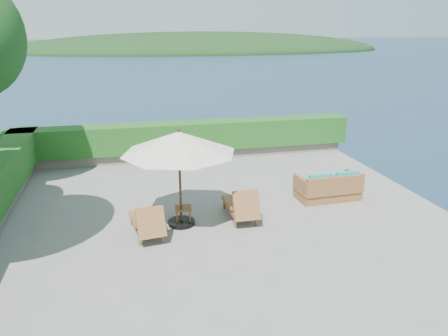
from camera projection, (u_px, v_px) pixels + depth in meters
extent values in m
plane|color=gray|center=(220.00, 219.00, 11.11)|extent=(12.00, 12.00, 0.00)
cube|color=#5C5349|center=(220.00, 273.00, 11.58)|extent=(12.00, 12.00, 3.00)
plane|color=#152543|center=(220.00, 319.00, 12.03)|extent=(600.00, 600.00, 0.00)
ellipsoid|color=black|center=(202.00, 51.00, 147.14)|extent=(126.00, 57.60, 12.60)
cube|color=gray|center=(187.00, 153.00, 16.24)|extent=(12.00, 0.60, 0.36)
cube|color=#1E4714|center=(186.00, 136.00, 16.03)|extent=(12.40, 0.90, 1.00)
cylinder|color=black|center=(181.00, 223.00, 10.80)|extent=(0.72, 0.72, 0.10)
cylinder|color=#392415|center=(180.00, 179.00, 10.45)|extent=(0.07, 0.07, 2.37)
cone|color=beige|center=(179.00, 142.00, 10.17)|extent=(2.99, 2.99, 0.52)
sphere|color=#392415|center=(178.00, 129.00, 10.07)|extent=(0.09, 0.09, 0.09)
cube|color=brown|center=(140.00, 241.00, 9.73)|extent=(0.06, 0.06, 0.24)
cube|color=brown|center=(163.00, 237.00, 9.90)|extent=(0.06, 0.06, 0.24)
cube|color=brown|center=(132.00, 221.00, 10.73)|extent=(0.06, 0.06, 0.24)
cube|color=brown|center=(153.00, 218.00, 10.91)|extent=(0.06, 0.06, 0.24)
cube|color=brown|center=(146.00, 221.00, 10.35)|extent=(0.77, 1.29, 0.08)
cube|color=brown|center=(151.00, 223.00, 9.64)|extent=(0.66, 0.47, 0.66)
cube|color=brown|center=(133.00, 221.00, 10.04)|extent=(0.16, 0.80, 0.05)
cube|color=brown|center=(160.00, 217.00, 10.25)|extent=(0.16, 0.80, 0.05)
cube|color=brown|center=(235.00, 223.00, 10.62)|extent=(0.06, 0.06, 0.26)
cube|color=brown|center=(257.00, 220.00, 10.74)|extent=(0.06, 0.06, 0.26)
cube|color=brown|center=(224.00, 204.00, 11.72)|extent=(0.06, 0.06, 0.26)
cube|color=brown|center=(244.00, 203.00, 11.83)|extent=(0.06, 0.06, 0.26)
cube|color=brown|center=(239.00, 205.00, 11.27)|extent=(0.66, 1.28, 0.09)
cube|color=brown|center=(247.00, 206.00, 10.50)|extent=(0.65, 0.42, 0.69)
cube|color=brown|center=(228.00, 203.00, 10.97)|extent=(0.06, 0.84, 0.05)
cube|color=brown|center=(254.00, 201.00, 11.11)|extent=(0.06, 0.84, 0.05)
cube|color=brown|center=(177.00, 219.00, 10.66)|extent=(0.04, 0.04, 0.38)
cube|color=brown|center=(190.00, 218.00, 10.69)|extent=(0.04, 0.04, 0.38)
cube|color=brown|center=(177.00, 214.00, 10.96)|extent=(0.04, 0.04, 0.38)
cube|color=brown|center=(190.00, 213.00, 10.99)|extent=(0.04, 0.04, 0.38)
cube|color=brown|center=(183.00, 208.00, 10.76)|extent=(0.45, 0.45, 0.04)
cube|color=brown|center=(327.00, 192.00, 12.40)|extent=(1.76, 0.94, 0.38)
cube|color=brown|center=(335.00, 186.00, 11.93)|extent=(1.73, 0.21, 0.53)
cube|color=brown|center=(301.00, 185.00, 12.10)|extent=(0.15, 0.87, 0.43)
cube|color=brown|center=(354.00, 180.00, 12.52)|extent=(0.15, 0.87, 0.43)
cube|color=teal|center=(314.00, 184.00, 12.26)|extent=(0.78, 0.72, 0.17)
cube|color=teal|center=(340.00, 181.00, 12.46)|extent=(0.78, 0.72, 0.17)
cube|color=teal|center=(321.00, 180.00, 11.86)|extent=(0.68, 0.16, 0.35)
cube|color=teal|center=(347.00, 178.00, 12.07)|extent=(0.68, 0.16, 0.35)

